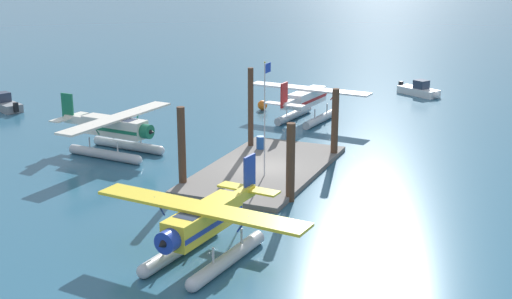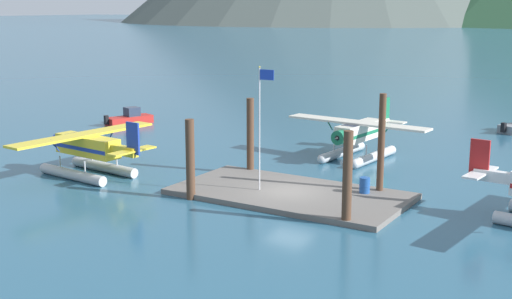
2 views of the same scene
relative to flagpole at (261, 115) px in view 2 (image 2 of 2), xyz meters
The scene contains 11 objects.
ground_plane 4.85m from the flagpole, 23.34° to the left, with size 1200.00×1200.00×0.00m, color #285670.
dock_platform 4.71m from the flagpole, 23.34° to the left, with size 12.98×6.81×0.30m, color #66605B.
piling_near_left 4.60m from the flagpole, 136.94° to the right, with size 0.49×0.49×4.48m, color #4C3323.
piling_near_right 7.10m from the flagpole, 21.25° to the right, with size 0.47×0.47×4.69m, color #4C3323.
piling_far_left 5.50m from the flagpole, 128.70° to the left, with size 0.46×0.46×4.84m, color #4C3323.
piling_far_right 6.88m from the flagpole, 31.14° to the left, with size 0.39×0.39×5.78m, color #4C3323.
flagpole is the anchor object (origin of this frame).
fuel_drum 6.92m from the flagpole, 25.56° to the left, with size 0.62×0.62×0.88m.
seaplane_yellow_port_aft 12.09m from the flagpole, behind, with size 7.96×10.49×3.84m.
seaplane_cream_bow_centre 11.88m from the flagpole, 84.95° to the left, with size 10.48×7.96×3.84m.
boat_red_open_west 26.67m from the flagpole, 147.60° to the left, with size 2.77×4.71×1.50m.
Camera 2 is at (17.36, -32.17, 10.47)m, focal length 47.39 mm.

